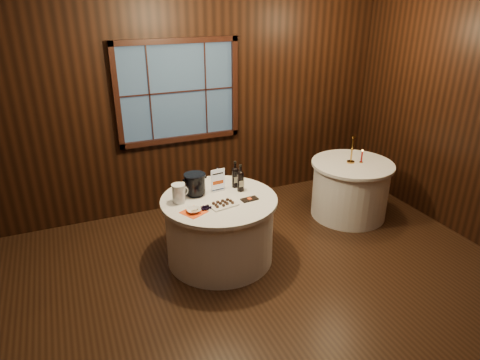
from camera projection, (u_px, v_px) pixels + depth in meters
name	position (u px, v px, depth m)	size (l,w,h in m)	color
ground	(257.00, 312.00, 4.14)	(6.00, 6.00, 0.00)	black
back_wall	(178.00, 99.00, 5.60)	(6.00, 0.10, 3.00)	black
main_table	(220.00, 229.00, 4.82)	(1.28, 1.28, 0.77)	white
side_table	(350.00, 189.00, 5.79)	(1.08, 1.08, 0.77)	white
sign_stand	(218.00, 183.00, 4.82)	(0.17, 0.09, 0.27)	silver
port_bottle_left	(235.00, 176.00, 4.89)	(0.08, 0.08, 0.32)	black
port_bottle_right	(241.00, 180.00, 4.79)	(0.08, 0.08, 0.32)	black
ice_bucket	(195.00, 184.00, 4.70)	(0.24, 0.24, 0.25)	black
chocolate_plate	(223.00, 204.00, 4.51)	(0.32, 0.24, 0.04)	white
chocolate_box	(250.00, 199.00, 4.63)	(0.18, 0.09, 0.02)	black
grape_bunch	(206.00, 207.00, 4.42)	(0.18, 0.07, 0.04)	black
glass_pitcher	(179.00, 193.00, 4.54)	(0.19, 0.15, 0.21)	silver
orange_napkin	(194.00, 212.00, 4.37)	(0.22, 0.22, 0.00)	#FD4E15
cracker_bowl	(194.00, 210.00, 4.36)	(0.15, 0.15, 0.04)	white
brass_candlestick	(352.00, 153.00, 5.59)	(0.10, 0.10, 0.37)	#B88839
red_candle	(362.00, 157.00, 5.62)	(0.05, 0.05, 0.18)	#B88839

